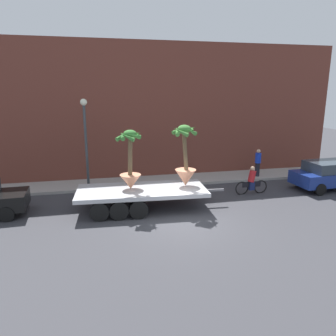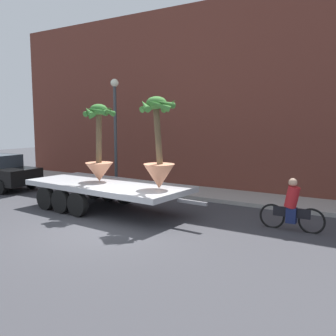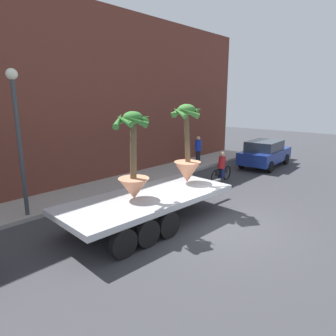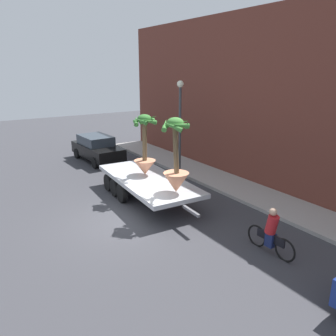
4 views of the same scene
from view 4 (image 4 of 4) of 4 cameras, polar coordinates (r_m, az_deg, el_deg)
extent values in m
plane|color=#38383D|center=(13.02, -7.36, -8.93)|extent=(60.00, 60.00, 0.00)
cube|color=#A39E99|center=(16.32, 12.31, -3.50)|extent=(24.00, 2.20, 0.15)
cube|color=brown|center=(16.68, 17.39, 10.88)|extent=(24.00, 1.20, 8.25)
cube|color=#B7BABF|center=(14.70, -3.46, -2.03)|extent=(6.04, 2.80, 0.18)
cylinder|color=black|center=(16.94, -2.77, -1.20)|extent=(0.81, 0.27, 0.80)
cylinder|color=black|center=(16.10, -10.09, -2.42)|extent=(0.81, 0.27, 0.80)
cylinder|color=black|center=(16.25, -1.45, -1.98)|extent=(0.81, 0.27, 0.80)
cylinder|color=black|center=(15.36, -9.04, -3.31)|extent=(0.81, 0.27, 0.80)
cylinder|color=black|center=(15.56, -0.01, -2.83)|extent=(0.81, 0.27, 0.80)
cylinder|color=black|center=(14.63, -7.88, -4.28)|extent=(0.81, 0.27, 0.80)
cube|color=slate|center=(11.96, 3.96, -7.33)|extent=(1.00, 0.16, 0.10)
cone|color=tan|center=(12.88, 1.40, -2.48)|extent=(1.00, 1.00, 0.78)
cylinder|color=brown|center=(12.54, 1.32, 3.39)|extent=(0.34, 0.19, 1.92)
ellipsoid|color=#428438|center=(12.39, 1.23, 7.73)|extent=(0.64, 0.64, 0.40)
cone|color=#428438|center=(12.06, 1.95, 7.32)|extent=(0.34, 0.79, 0.31)
cone|color=#428438|center=(12.42, 3.30, 7.43)|extent=(0.87, 0.65, 0.47)
cone|color=#428438|center=(12.73, 2.02, 7.67)|extent=(0.78, 0.54, 0.42)
cone|color=#428438|center=(12.71, 0.57, 7.58)|extent=(0.31, 0.73, 0.46)
cone|color=#428438|center=(12.44, -0.49, 7.41)|extent=(0.72, 0.64, 0.47)
cone|color=#428438|center=(12.04, 0.77, 7.11)|extent=(0.72, 0.66, 0.46)
cone|color=tan|center=(15.05, -3.94, 0.10)|extent=(0.97, 0.97, 0.66)
cylinder|color=brown|center=(14.72, -4.01, 4.80)|extent=(0.26, 0.20, 1.87)
ellipsoid|color=#387A33|center=(14.54, -4.05, 8.38)|extent=(0.60, 0.60, 0.38)
cone|color=#387A33|center=(14.23, -3.32, 8.00)|extent=(0.20, 0.76, 0.39)
cone|color=#387A33|center=(14.53, -2.61, 8.23)|extent=(0.74, 0.57, 0.35)
cone|color=#387A33|center=(14.95, -3.37, 8.31)|extent=(0.82, 0.69, 0.52)
cone|color=#387A33|center=(14.85, -4.67, 8.29)|extent=(0.21, 0.71, 0.40)
cone|color=#387A33|center=(14.55, -5.45, 8.05)|extent=(0.74, 0.52, 0.45)
cone|color=#387A33|center=(14.28, -4.71, 8.01)|extent=(0.67, 0.50, 0.36)
torus|color=black|center=(10.94, 19.30, -13.09)|extent=(0.74, 0.08, 0.74)
torus|color=black|center=(11.52, 14.87, -11.09)|extent=(0.74, 0.08, 0.74)
cube|color=black|center=(11.13, 17.10, -11.26)|extent=(1.04, 0.08, 0.28)
cylinder|color=red|center=(10.94, 17.30, -9.17)|extent=(0.45, 0.35, 0.65)
sphere|color=tan|center=(10.77, 17.49, -7.16)|extent=(0.24, 0.24, 0.24)
cube|color=navy|center=(11.17, 17.06, -11.62)|extent=(0.29, 0.25, 0.44)
cube|color=black|center=(21.27, -11.91, 2.93)|extent=(4.36, 1.96, 0.70)
cube|color=#2D3842|center=(21.32, -12.25, 4.68)|extent=(2.43, 1.68, 0.56)
cylinder|color=black|center=(20.48, -8.16, 1.59)|extent=(0.65, 0.23, 0.64)
cylinder|color=black|center=(19.81, -12.34, 0.84)|extent=(0.65, 0.23, 0.64)
cylinder|color=black|center=(22.91, -11.44, 3.04)|extent=(0.65, 0.23, 0.64)
cylinder|color=black|center=(22.31, -15.25, 2.41)|extent=(0.65, 0.23, 0.64)
cylinder|color=#383D42|center=(18.15, 2.04, 6.53)|extent=(0.14, 0.14, 4.50)
sphere|color=#EAEACC|center=(17.88, 2.12, 14.12)|extent=(0.36, 0.36, 0.36)
camera|label=1|loc=(15.71, -60.83, 7.45)|focal=34.04mm
camera|label=2|loc=(5.23, -63.87, -22.09)|focal=39.81mm
camera|label=3|loc=(18.69, -32.86, 9.44)|focal=32.06mm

